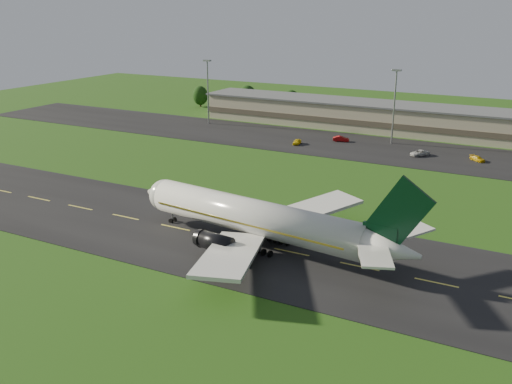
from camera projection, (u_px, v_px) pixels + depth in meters
The scene contains 11 objects.
ground at pixel (230, 240), 93.42m from camera, with size 360.00×360.00×0.00m, color #254C13.
taxiway at pixel (230, 239), 93.40m from camera, with size 220.00×30.00×0.10m, color black.
apron at pixel (365, 147), 153.86m from camera, with size 260.00×30.00×0.10m, color black.
airliner at pixel (259, 219), 89.54m from camera, with size 51.22×41.91×15.57m.
terminal at pixel (411, 120), 170.09m from camera, with size 145.00×16.00×8.40m.
light_mast_west at pixel (208, 84), 181.09m from camera, with size 2.40×1.20×20.35m.
light_mast_centre at pixel (395, 98), 154.40m from camera, with size 2.40×1.20×20.35m.
service_vehicle_a at pixel (297, 142), 157.01m from camera, with size 1.67×4.14×1.41m, color #D8BA0C.
service_vehicle_b at pixel (341, 139), 160.26m from camera, with size 1.57×4.51×1.49m, color maroon.
service_vehicle_c at pixel (419, 153), 145.00m from camera, with size 2.38×5.17×1.44m, color silver.
service_vehicle_d at pixel (478, 159), 140.08m from camera, with size 1.73×4.26×1.24m, color gold.
Camera 1 is at (44.12, -74.32, 36.54)m, focal length 40.00 mm.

